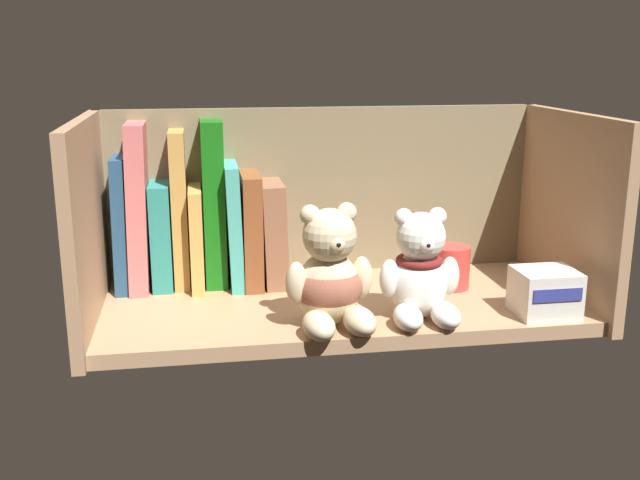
# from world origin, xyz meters

# --- Properties ---
(shelf_board) EXTENTS (0.67, 0.29, 0.02)m
(shelf_board) POSITION_xyz_m (0.00, 0.00, 0.01)
(shelf_board) COLOR #A87F5B
(shelf_board) RESTS_ON ground
(shelf_back_panel) EXTENTS (0.69, 0.01, 0.28)m
(shelf_back_panel) POSITION_xyz_m (0.00, 0.15, 0.14)
(shelf_back_panel) COLOR #78684B
(shelf_back_panel) RESTS_ON ground
(shelf_side_panel_left) EXTENTS (0.02, 0.32, 0.28)m
(shelf_side_panel_left) POSITION_xyz_m (-0.34, 0.00, 0.14)
(shelf_side_panel_left) COLOR #A87F5B
(shelf_side_panel_left) RESTS_ON ground
(shelf_side_panel_right) EXTENTS (0.02, 0.32, 0.28)m
(shelf_side_panel_right) POSITION_xyz_m (0.34, 0.00, 0.14)
(shelf_side_panel_right) COLOR #A87F5B
(shelf_side_panel_right) RESTS_ON ground
(book_0) EXTENTS (0.02, 0.11, 0.20)m
(book_0) POSITION_xyz_m (-0.31, 0.12, 0.12)
(book_0) COLOR navy
(book_0) RESTS_ON shelf_board
(book_1) EXTENTS (0.03, 0.12, 0.25)m
(book_1) POSITION_xyz_m (-0.28, 0.12, 0.14)
(book_1) COLOR #C66464
(book_1) RESTS_ON shelf_board
(book_2) EXTENTS (0.03, 0.11, 0.16)m
(book_2) POSITION_xyz_m (-0.25, 0.12, 0.10)
(book_2) COLOR #287E73
(book_2) RESTS_ON shelf_board
(book_3) EXTENTS (0.02, 0.10, 0.24)m
(book_3) POSITION_xyz_m (-0.22, 0.12, 0.14)
(book_3) COLOR #BA8B44
(book_3) RESTS_ON shelf_board
(book_4) EXTENTS (0.02, 0.14, 0.15)m
(book_4) POSITION_xyz_m (-0.20, 0.12, 0.10)
(book_4) COLOR tan
(book_4) RESTS_ON shelf_board
(book_5) EXTENTS (0.03, 0.10, 0.25)m
(book_5) POSITION_xyz_m (-0.17, 0.12, 0.14)
(book_5) COLOR #156213
(book_5) RESTS_ON shelf_board
(book_6) EXTENTS (0.02, 0.14, 0.19)m
(book_6) POSITION_xyz_m (-0.14, 0.12, 0.11)
(book_6) COLOR teal
(book_6) RESTS_ON shelf_board
(book_7) EXTENTS (0.03, 0.15, 0.17)m
(book_7) POSITION_xyz_m (-0.12, 0.12, 0.11)
(book_7) COLOR brown
(book_7) RESTS_ON shelf_board
(book_8) EXTENTS (0.04, 0.14, 0.16)m
(book_8) POSITION_xyz_m (-0.08, 0.12, 0.10)
(book_8) COLOR brown
(book_8) RESTS_ON shelf_board
(teddy_bear_larger) EXTENTS (0.12, 0.13, 0.16)m
(teddy_bear_larger) POSITION_xyz_m (-0.03, -0.09, 0.08)
(teddy_bear_larger) COLOR beige
(teddy_bear_larger) RESTS_ON shelf_board
(teddy_bear_smaller) EXTENTS (0.11, 0.11, 0.15)m
(teddy_bear_smaller) POSITION_xyz_m (0.09, -0.09, 0.08)
(teddy_bear_smaller) COLOR white
(teddy_bear_smaller) RESTS_ON shelf_board
(pillar_candle) EXTENTS (0.06, 0.06, 0.06)m
(pillar_candle) POSITION_xyz_m (0.18, 0.03, 0.05)
(pillar_candle) COLOR #C63833
(pillar_candle) RESTS_ON shelf_board
(small_product_box) EXTENTS (0.08, 0.07, 0.06)m
(small_product_box) POSITION_xyz_m (0.26, -0.10, 0.05)
(small_product_box) COLOR silver
(small_product_box) RESTS_ON shelf_board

